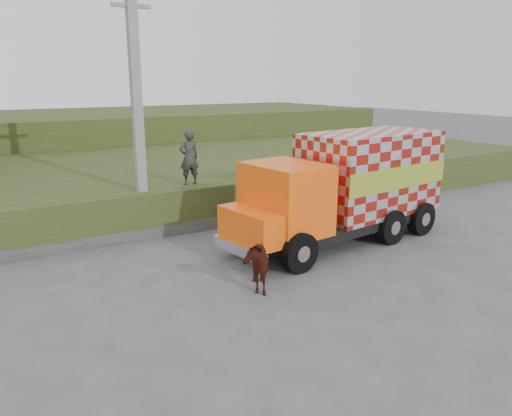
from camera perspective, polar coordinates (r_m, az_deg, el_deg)
ground at (r=13.53m, az=-2.30°, el=-7.51°), size 120.00×120.00×0.00m
embankment at (r=22.29m, az=-14.70°, el=2.87°), size 40.00×12.00×1.50m
embankment_far at (r=33.76m, az=-20.61°, el=7.55°), size 40.00×12.00×3.00m
retaining_strip at (r=16.48m, az=-15.52°, el=-3.22°), size 16.00×0.50×0.40m
utility_pole at (r=16.44m, az=-13.42°, el=10.66°), size 1.20×0.30×8.00m
cargo_truck at (r=16.10m, az=10.39°, el=2.42°), size 7.90×3.46×3.42m
cow at (r=12.43m, az=-0.22°, el=-6.27°), size 1.27×1.72×1.32m
pedestrian at (r=17.42m, az=-7.65°, el=5.73°), size 0.71×0.48×1.89m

